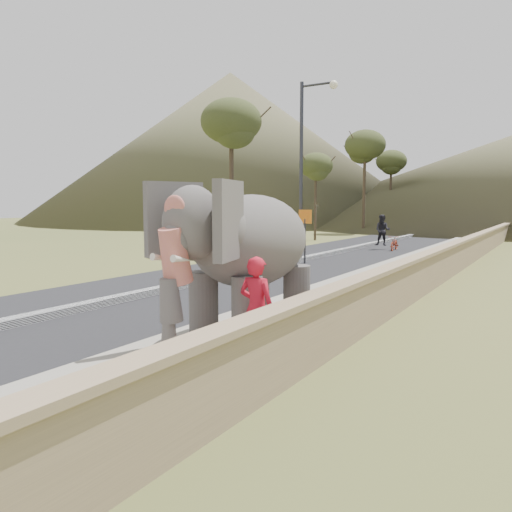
{
  "coord_description": "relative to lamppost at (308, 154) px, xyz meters",
  "views": [
    {
      "loc": [
        5.04,
        -8.27,
        2.69
      ],
      "look_at": [
        0.2,
        -0.32,
        1.7
      ],
      "focal_mm": 35.0,
      "sensor_mm": 36.0,
      "label": 1
    }
  ],
  "objects": [
    {
      "name": "ground",
      "position": [
        4.69,
        -12.1,
        -4.87
      ],
      "size": [
        160.0,
        160.0,
        0.0
      ],
      "primitive_type": "plane",
      "color": "olive",
      "rests_on": "ground"
    },
    {
      "name": "road",
      "position": [
        -0.31,
        -2.1,
        -4.86
      ],
      "size": [
        7.0,
        120.0,
        0.03
      ],
      "primitive_type": "cube",
      "color": "black",
      "rests_on": "ground"
    },
    {
      "name": "median",
      "position": [
        -0.31,
        -2.1,
        -4.76
      ],
      "size": [
        0.35,
        120.0,
        0.22
      ],
      "primitive_type": "cube",
      "color": "black",
      "rests_on": "ground"
    },
    {
      "name": "walkway",
      "position": [
        4.69,
        -2.1,
        -4.8
      ],
      "size": [
        3.0,
        120.0,
        0.15
      ],
      "primitive_type": "cube",
      "color": "#9E9687",
      "rests_on": "ground"
    },
    {
      "name": "parapet",
      "position": [
        6.34,
        -2.1,
        -4.32
      ],
      "size": [
        0.3,
        120.0,
        1.1
      ],
      "primitive_type": "cube",
      "color": "tan",
      "rests_on": "ground"
    },
    {
      "name": "lamppost",
      "position": [
        0.0,
        0.0,
        0.0
      ],
      "size": [
        1.76,
        0.36,
        8.0
      ],
      "color": "#313137",
      "rests_on": "ground"
    },
    {
      "name": "signboard",
      "position": [
        0.19,
        -0.57,
        -3.23
      ],
      "size": [
        0.6,
        0.08,
        2.4
      ],
      "color": "#2D2D33",
      "rests_on": "ground"
    },
    {
      "name": "hill_left",
      "position": [
        -33.31,
        42.9,
        6.13
      ],
      "size": [
        60.0,
        60.0,
        22.0
      ],
      "primitive_type": "cone",
      "color": "brown",
      "rests_on": "ground"
    },
    {
      "name": "elephant_and_man",
      "position": [
        4.71,
        -12.26,
        -3.31
      ],
      "size": [
        2.33,
        4.02,
        2.85
      ],
      "color": "#655F5B",
      "rests_on": "ground"
    },
    {
      "name": "motorcyclist",
      "position": [
        1.36,
        7.79,
        -4.03
      ],
      "size": [
        1.5,
        1.61,
        2.03
      ],
      "color": "maroon",
      "rests_on": "ground"
    },
    {
      "name": "trees",
      "position": [
        5.79,
        20.44,
        -0.88
      ],
      "size": [
        47.46,
        36.96,
        9.27
      ],
      "color": "#473828",
      "rests_on": "ground"
    }
  ]
}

